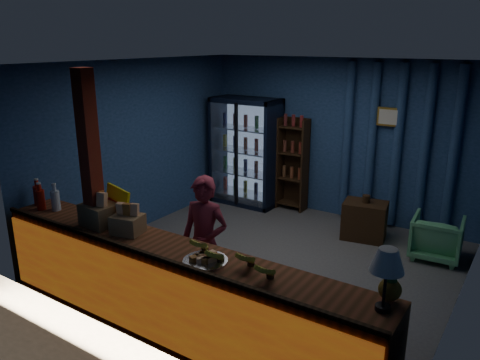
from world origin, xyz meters
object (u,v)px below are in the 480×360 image
(shopkeeper, at_px, (205,243))
(table_lamp, at_px, (387,263))
(pastry_tray, at_px, (205,260))
(green_chair, at_px, (437,238))

(shopkeeper, xyz_separation_m, table_lamp, (2.10, -0.58, 0.59))
(pastry_tray, bearing_deg, shopkeeper, 128.47)
(pastry_tray, distance_m, table_lamp, 1.61)
(green_chair, xyz_separation_m, pastry_tray, (-1.36, -3.33, 0.68))
(pastry_tray, xyz_separation_m, table_lamp, (1.57, 0.10, 0.36))
(green_chair, height_order, pastry_tray, pastry_tray)
(green_chair, distance_m, pastry_tray, 3.66)
(green_chair, bearing_deg, shopkeeper, 49.85)
(shopkeeper, height_order, table_lamp, shopkeeper)
(green_chair, relative_size, table_lamp, 1.32)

